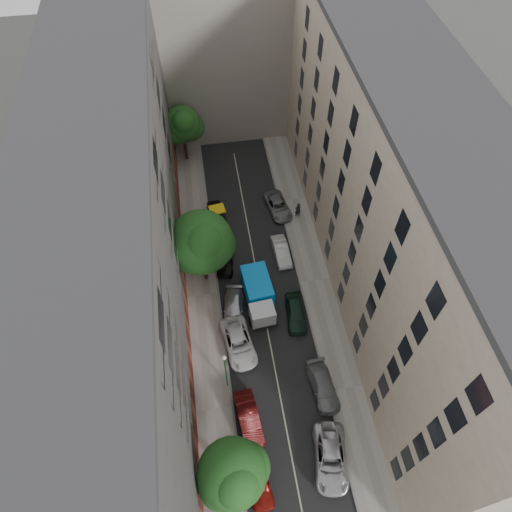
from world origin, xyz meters
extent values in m
plane|color=#4C4C49|center=(0.00, 0.00, 0.00)|extent=(120.00, 120.00, 0.00)
cube|color=black|center=(0.00, 0.00, 0.01)|extent=(8.00, 44.00, 0.02)
cube|color=gray|center=(-5.50, 0.00, 0.07)|extent=(3.00, 44.00, 0.15)
cube|color=gray|center=(5.50, 0.00, 0.07)|extent=(3.00, 44.00, 0.15)
cube|color=#484543|center=(-11.00, 0.00, 10.00)|extent=(8.00, 44.00, 20.00)
cube|color=#C5B699|center=(11.00, 0.00, 10.00)|extent=(8.00, 44.00, 20.00)
cube|color=gray|center=(0.00, 28.00, 9.00)|extent=(18.00, 12.00, 18.00)
cube|color=black|center=(-0.36, -1.72, 0.59)|extent=(2.74, 5.97, 0.32)
cube|color=#B0B2B5|center=(-0.36, -3.76, 1.56)|extent=(2.29, 1.90, 1.83)
cube|color=#0D90FF|center=(-0.36, -0.76, 1.72)|extent=(2.69, 4.06, 1.93)
cylinder|color=black|center=(-1.38, -3.76, 0.45)|extent=(0.30, 0.90, 0.90)
cylinder|color=black|center=(0.66, -3.76, 0.45)|extent=(0.30, 0.90, 0.90)
cylinder|color=black|center=(-1.38, 0.00, 0.45)|extent=(0.30, 0.90, 0.90)
cylinder|color=black|center=(0.66, 0.00, 0.45)|extent=(0.30, 0.90, 0.90)
imported|color=maroon|center=(-2.80, -17.00, 0.70)|extent=(1.94, 4.24, 1.41)
imported|color=#501010|center=(-2.87, -12.40, 0.75)|extent=(2.04, 4.67, 1.49)
imported|color=silver|center=(-2.80, -5.80, 0.73)|extent=(3.13, 5.54, 1.46)
imported|color=#BDBCC1|center=(-2.80, -2.20, 0.64)|extent=(2.52, 4.66, 1.28)
imported|color=black|center=(-2.92, 3.40, 0.68)|extent=(2.23, 4.21, 1.36)
imported|color=black|center=(-3.05, 9.31, 0.68)|extent=(2.05, 4.31, 1.37)
imported|color=#B8B8BD|center=(2.80, -16.28, 0.74)|extent=(3.31, 5.65, 1.48)
imported|color=slate|center=(3.60, -10.80, 0.67)|extent=(2.25, 4.74, 1.33)
imported|color=black|center=(2.80, -3.60, 0.74)|extent=(2.13, 4.48, 1.48)
imported|color=silver|center=(2.80, 3.60, 0.66)|extent=(1.61, 4.10, 1.33)
imported|color=slate|center=(3.60, 9.80, 0.64)|extent=(2.87, 4.90, 1.28)
cylinder|color=#382619|center=(-4.60, -17.00, 1.27)|extent=(0.36, 0.36, 2.25)
cylinder|color=#382619|center=(-4.60, -17.00, 3.20)|extent=(0.24, 0.24, 1.60)
sphere|color=#1A4517|center=(-4.60, -17.00, 4.77)|extent=(4.68, 4.68, 4.68)
sphere|color=#1A4517|center=(-3.70, -16.60, 4.00)|extent=(3.51, 3.51, 3.51)
sphere|color=#1A4517|center=(-5.30, -17.50, 4.32)|extent=(3.28, 3.28, 3.28)
sphere|color=#1A4517|center=(-4.40, -17.80, 5.60)|extent=(3.04, 3.04, 3.04)
cylinder|color=#382619|center=(-4.98, 1.91, 1.52)|extent=(0.36, 0.36, 2.74)
cylinder|color=#382619|center=(-4.98, 1.91, 3.87)|extent=(0.24, 0.24, 1.96)
sphere|color=#1A4517|center=(-4.98, 1.91, 5.78)|extent=(5.89, 5.89, 5.89)
sphere|color=#1A4517|center=(-4.08, 2.31, 4.84)|extent=(4.42, 4.42, 4.42)
sphere|color=#1A4517|center=(-5.68, 1.41, 5.23)|extent=(4.12, 4.12, 4.12)
sphere|color=#1A4517|center=(-4.78, 1.11, 6.80)|extent=(3.83, 3.83, 3.83)
cylinder|color=#382619|center=(-5.72, 19.65, 1.36)|extent=(0.36, 0.36, 2.42)
cylinder|color=#382619|center=(-5.72, 19.65, 3.44)|extent=(0.24, 0.24, 1.73)
sphere|color=#1A4517|center=(-5.72, 19.65, 5.13)|extent=(4.22, 4.22, 4.22)
sphere|color=#1A4517|center=(-4.82, 20.05, 4.30)|extent=(3.16, 3.16, 3.16)
sphere|color=#1A4517|center=(-6.42, 19.15, 4.65)|extent=(2.95, 2.95, 2.95)
sphere|color=#1A4517|center=(-5.52, 18.85, 6.03)|extent=(2.74, 2.74, 2.74)
cylinder|color=#1A5D2B|center=(-4.20, -9.20, 2.83)|extent=(0.14, 0.14, 5.36)
sphere|color=silver|center=(-4.20, -9.20, 5.60)|extent=(0.36, 0.36, 0.36)
imported|color=black|center=(5.54, 8.53, 1.10)|extent=(0.78, 0.61, 1.90)
camera|label=1|loc=(-4.02, -23.56, 37.42)|focal=32.00mm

